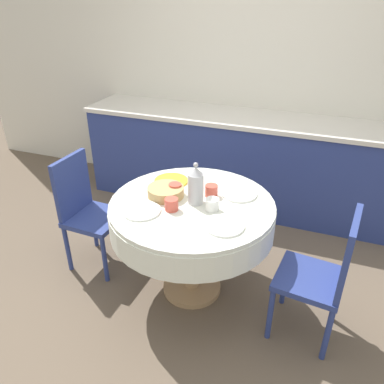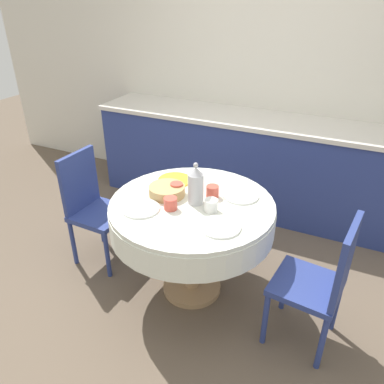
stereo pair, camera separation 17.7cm
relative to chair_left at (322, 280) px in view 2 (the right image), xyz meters
The scene contains 16 objects.
ground_plane 1.05m from the chair_left, behind, with size 12.00×12.00×0.00m, color brown.
wall_back 2.21m from the chair_left, 115.89° to the left, with size 7.00×0.05×2.60m.
kitchen_counter 1.78m from the chair_left, 120.62° to the left, with size 3.24×0.64×0.96m.
dining_table 0.92m from the chair_left, behind, with size 1.13×1.13×0.77m.
chair_left is the anchor object (origin of this frame).
chair_right 1.82m from the chair_left, behind, with size 0.41×0.41×0.93m.
plate_near_left 1.20m from the chair_left, behind, with size 0.25×0.25×0.01m, color white.
cup_near_left 1.04m from the chair_left, behind, with size 0.09×0.09×0.08m, color #CC4C3D.
plate_near_right 0.68m from the chair_left, behind, with size 0.25×0.25×0.01m, color white.
cup_near_right 0.81m from the chair_left, behind, with size 0.09×0.09×0.08m, color white.
plate_far_left 1.24m from the chair_left, 163.67° to the left, with size 0.25×0.25×0.01m, color yellow.
cup_far_left 1.11m from the chair_left, behind, with size 0.09×0.09×0.08m, color #CC4C3D.
plate_far_right 0.76m from the chair_left, 152.91° to the left, with size 0.25×0.25×0.01m, color white.
cup_far_right 0.90m from the chair_left, 163.62° to the left, with size 0.09×0.09×0.08m, color #CC4C3D.
coffee_carafe 0.97m from the chair_left, behind, with size 0.11×0.11×0.29m.
bread_basket 1.15m from the chair_left, behind, with size 0.25×0.25×0.07m, color tan.
Camera 2 is at (0.94, -1.97, 2.04)m, focal length 35.00 mm.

